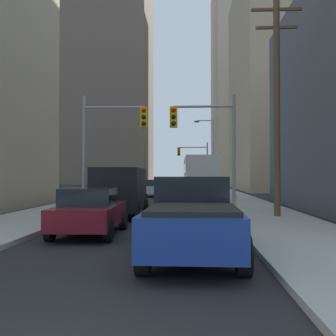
{
  "coord_description": "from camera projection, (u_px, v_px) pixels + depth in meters",
  "views": [
    {
      "loc": [
        1.6,
        -2.72,
        1.94
      ],
      "look_at": [
        0.0,
        27.37,
        2.46
      ],
      "focal_mm": 43.45,
      "sensor_mm": 36.0,
      "label": 1
    }
  ],
  "objects": [
    {
      "name": "sedan_beige",
      "position": [
        190.0,
        185.0,
        45.92
      ],
      "size": [
        1.95,
        4.24,
        1.52
      ],
      "color": "#C6B793",
      "rests_on": "ground"
    },
    {
      "name": "city_bus",
      "position": [
        199.0,
        175.0,
        34.73
      ],
      "size": [
        2.83,
        11.57,
        3.4
      ],
      "color": "silver",
      "rests_on": "ground"
    },
    {
      "name": "building_right_mid_block",
      "position": [
        303.0,
        84.0,
        53.82
      ],
      "size": [
        17.43,
        23.3,
        27.91
      ],
      "primitive_type": "cube",
      "color": "tan",
      "rests_on": "ground"
    },
    {
      "name": "sedan_silver",
      "position": [
        154.0,
        188.0,
        36.09
      ],
      "size": [
        1.96,
        4.27,
        1.52
      ],
      "color": "#B7BABF",
      "rests_on": "ground"
    },
    {
      "name": "traffic_signal_near_left",
      "position": [
        111.0,
        134.0,
        20.72
      ],
      "size": [
        3.39,
        0.44,
        6.0
      ],
      "color": "gray",
      "rests_on": "ground"
    },
    {
      "name": "street_lamp_right",
      "position": [
        210.0,
        149.0,
        39.87
      ],
      "size": [
        1.97,
        0.32,
        7.5
      ],
      "color": "gray",
      "rests_on": "ground"
    },
    {
      "name": "cargo_van_black",
      "position": [
        121.0,
        189.0,
        18.95
      ],
      "size": [
        2.17,
        5.27,
        2.26
      ],
      "color": "black",
      "rests_on": "ground"
    },
    {
      "name": "sidewalk_right",
      "position": [
        216.0,
        189.0,
        52.42
      ],
      "size": [
        3.68,
        160.0,
        0.15
      ],
      "primitive_type": "cube",
      "color": "#9E9E99",
      "rests_on": "ground"
    },
    {
      "name": "sedan_navy",
      "position": [
        189.0,
        203.0,
        16.63
      ],
      "size": [
        1.95,
        4.2,
        1.52
      ],
      "color": "#141E4C",
      "rests_on": "ground"
    },
    {
      "name": "sedan_maroon",
      "position": [
        90.0,
        211.0,
        13.11
      ],
      "size": [
        1.95,
        4.25,
        1.52
      ],
      "color": "maroon",
      "rests_on": "ground"
    },
    {
      "name": "sidewalk_left",
      "position": [
        138.0,
        189.0,
        52.96
      ],
      "size": [
        3.68,
        160.0,
        0.15
      ],
      "primitive_type": "cube",
      "color": "#9E9E99",
      "rests_on": "ground"
    },
    {
      "name": "pickup_truck_blue",
      "position": [
        192.0,
        217.0,
        9.66
      ],
      "size": [
        2.2,
        5.43,
        1.9
      ],
      "color": "navy",
      "rests_on": "ground"
    },
    {
      "name": "building_right_far_highrise",
      "position": [
        260.0,
        81.0,
        93.61
      ],
      "size": [
        21.14,
        26.77,
        47.28
      ],
      "primitive_type": "cube",
      "color": "#B7A893",
      "rests_on": "ground"
    },
    {
      "name": "utility_pole_right",
      "position": [
        277.0,
        101.0,
        17.81
      ],
      "size": [
        2.2,
        0.28,
        9.83
      ],
      "color": "brown",
      "rests_on": "ground"
    },
    {
      "name": "traffic_signal_far_right",
      "position": [
        194.0,
        158.0,
        50.73
      ],
      "size": [
        3.83,
        0.44,
        6.0
      ],
      "color": "gray",
      "rests_on": "ground"
    },
    {
      "name": "building_left_far_tower",
      "position": [
        95.0,
        40.0,
        91.36
      ],
      "size": [
        24.62,
        20.7,
        64.58
      ],
      "primitive_type": "cube",
      "color": "#66564C",
      "rests_on": "ground"
    },
    {
      "name": "traffic_signal_near_right",
      "position": [
        206.0,
        134.0,
        20.46
      ],
      "size": [
        3.31,
        0.44,
        6.0
      ],
      "color": "gray",
      "rests_on": "ground"
    }
  ]
}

